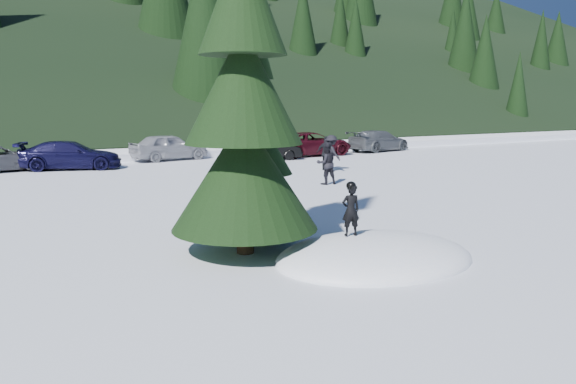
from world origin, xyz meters
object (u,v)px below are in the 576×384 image
child_skier (351,210)px  adult_0 (326,163)px  spruce_short (257,152)px  car_3 (70,155)px  adult_2 (331,153)px  car_6 (311,144)px  adult_1 (326,153)px  car_5 (269,149)px  spruce_tall (243,101)px  car_4 (169,147)px  car_7 (379,141)px

child_skier → adult_0: 10.74m
spruce_short → car_3: spruce_short is taller
adult_2 → car_6: size_ratio=0.33×
car_6 → car_3: bearing=88.1°
child_skier → adult_2: (8.01, 12.76, -0.16)m
adult_1 → car_6: size_ratio=0.32×
adult_0 → car_5: 9.98m
adult_1 → car_3: size_ratio=0.34×
spruce_short → adult_1: size_ratio=3.25×
spruce_short → car_3: 17.05m
spruce_tall → car_6: spruce_tall is taller
child_skier → car_5: size_ratio=0.30×
car_3 → car_4: 5.88m
adult_1 → car_3: 12.60m
car_4 → car_6: bearing=-110.1°
adult_2 → car_4: size_ratio=0.39×
adult_0 → car_3: size_ratio=0.35×
car_4 → car_7: 14.13m
spruce_short → adult_0: spruce_short is taller
child_skier → adult_2: size_ratio=0.63×
spruce_short → child_skier: 3.11m
spruce_short → adult_1: bearing=49.7°
adult_1 → car_3: bearing=18.0°
child_skier → car_5: (7.83, 18.95, -0.42)m
adult_2 → spruce_short: bearing=132.9°
spruce_short → car_5: spruce_short is taller
spruce_short → car_7: bearing=44.7°
child_skier → adult_1: 15.54m
car_5 → adult_0: bearing=178.9°
spruce_short → adult_2: 13.38m
car_6 → car_7: car_6 is taller
child_skier → car_7: (16.85, 20.33, -0.32)m
spruce_tall → car_5: bearing=61.2°
car_3 → car_4: size_ratio=1.09×
adult_0 → car_4: size_ratio=0.38×
car_4 → spruce_tall: bearing=157.9°
spruce_tall → car_4: size_ratio=1.94×
car_4 → child_skier: bearing=163.5°
spruce_short → car_7: (17.69, 17.53, -1.40)m
adult_2 → car_6: 7.87m
adult_0 → adult_1: 4.80m
spruce_short → adult_2: spruce_short is taller
spruce_tall → adult_1: (9.89, 11.88, -2.49)m
car_5 → spruce_tall: bearing=163.9°
adult_0 → car_6: 12.15m
car_3 → car_4: bearing=-54.3°
car_4 → car_7: (14.08, -1.22, -0.05)m
adult_0 → car_4: adult_0 is taller
spruce_short → adult_2: size_ratio=3.10×
child_skier → adult_0: adult_0 is taller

